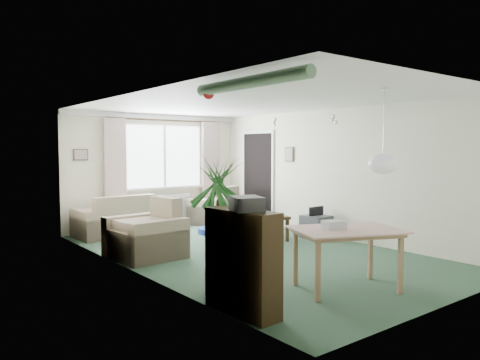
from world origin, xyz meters
TOP-DOWN VIEW (x-y plane):
  - ground at (0.00, 0.00)m, footprint 6.50×6.50m
  - window at (0.20, 3.23)m, footprint 1.80×0.03m
  - curtain_rod at (0.20, 3.15)m, footprint 2.60×0.03m
  - curtain_left at (-0.95, 3.13)m, footprint 0.45×0.08m
  - curtain_right at (1.35, 3.13)m, footprint 0.45×0.08m
  - radiator at (0.20, 3.19)m, footprint 1.20×0.10m
  - doorway at (1.99, 2.20)m, footprint 0.03×0.95m
  - pendant_lamp at (0.20, -2.30)m, footprint 0.36×0.36m
  - tinsel_garland at (-1.92, -2.30)m, footprint 1.60×1.60m
  - bauble_cluster_a at (1.30, 0.90)m, footprint 0.20×0.20m
  - bauble_cluster_b at (1.60, -0.30)m, footprint 0.20×0.20m
  - wall_picture_back at (-1.60, 3.23)m, footprint 0.28×0.03m
  - wall_picture_right at (1.98, 1.20)m, footprint 0.03×0.24m
  - sofa at (-1.07, 2.75)m, footprint 1.60×0.89m
  - armchair_corner at (1.19, 2.73)m, footprint 1.19×1.16m
  - armchair_left at (-1.50, 0.73)m, footprint 1.04×1.09m
  - coffee_table at (0.68, 0.61)m, footprint 1.10×0.78m
  - photo_frame at (0.56, 0.67)m, footprint 0.12×0.04m
  - bookshelf at (-1.84, -2.10)m, footprint 0.34×0.88m
  - hifi_box at (-1.84, -2.17)m, footprint 0.39×0.43m
  - houseplant at (-1.65, -1.42)m, footprint 0.89×0.89m
  - dining_table at (-0.37, -2.22)m, footprint 1.33×1.13m
  - gift_box at (-0.51, -2.14)m, footprint 0.29×0.24m
  - tv_cube at (1.70, 0.18)m, footprint 0.45×0.49m
  - pet_bed at (0.46, 1.79)m, footprint 0.67×0.67m

SIDE VIEW (x-z plane):
  - ground at x=0.00m, z-range 0.00..0.00m
  - pet_bed at x=0.46m, z-range 0.00..0.11m
  - tv_cube at x=1.70m, z-range 0.00..0.43m
  - coffee_table at x=0.68m, z-range 0.00..0.45m
  - dining_table at x=-0.37m, z-range 0.00..0.70m
  - sofa at x=-1.07m, z-range 0.00..0.79m
  - radiator at x=0.20m, z-range 0.12..0.68m
  - armchair_corner at x=1.19m, z-range 0.00..0.84m
  - armchair_left at x=-1.50m, z-range 0.00..0.90m
  - bookshelf at x=-1.84m, z-range 0.00..1.05m
  - photo_frame at x=0.56m, z-range 0.45..0.61m
  - gift_box at x=-0.51m, z-range 0.70..0.82m
  - houseplant at x=-1.65m, z-range 0.00..1.58m
  - doorway at x=1.99m, z-range 0.00..2.00m
  - hifi_box at x=-1.84m, z-range 1.05..1.19m
  - curtain_left at x=-0.95m, z-range 0.27..2.27m
  - curtain_right at x=1.35m, z-range 0.27..2.27m
  - pendant_lamp at x=0.20m, z-range 1.30..1.66m
  - window at x=0.20m, z-range 0.85..2.15m
  - wall_picture_back at x=-1.60m, z-range 1.44..1.66m
  - wall_picture_right at x=1.98m, z-range 1.40..1.70m
  - bauble_cluster_a at x=1.30m, z-range 2.12..2.32m
  - bauble_cluster_b at x=1.60m, z-range 2.12..2.32m
  - curtain_rod at x=0.20m, z-range 2.25..2.29m
  - tinsel_garland at x=-1.92m, z-range 2.22..2.34m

